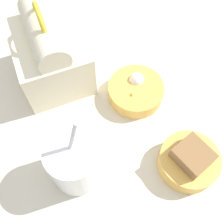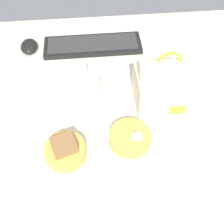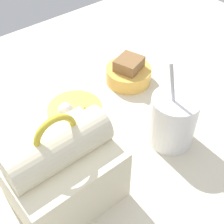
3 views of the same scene
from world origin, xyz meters
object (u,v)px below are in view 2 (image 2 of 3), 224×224
(lunch_bag, at_px, (164,84))
(bento_bowl_snacks, at_px, (130,137))
(keyboard, at_px, (93,45))
(bento_bowl_sandwich, at_px, (65,150))
(computer_mouse, at_px, (29,46))
(soup_cup, at_px, (85,87))

(lunch_bag, bearing_deg, bento_bowl_snacks, -129.90)
(keyboard, height_order, lunch_bag, lunch_bag)
(bento_bowl_sandwich, xyz_separation_m, computer_mouse, (-0.14, 0.48, -0.01))
(keyboard, relative_size, computer_mouse, 4.34)
(soup_cup, xyz_separation_m, computer_mouse, (-0.21, 0.27, -0.04))
(lunch_bag, xyz_separation_m, soup_cup, (-0.25, 0.03, -0.02))
(soup_cup, distance_m, bento_bowl_snacks, 0.22)
(soup_cup, xyz_separation_m, bento_bowl_sandwich, (-0.07, -0.21, -0.03))
(bento_bowl_snacks, height_order, computer_mouse, bento_bowl_snacks)
(soup_cup, height_order, bento_bowl_sandwich, soup_cup)
(keyboard, xyz_separation_m, bento_bowl_snacks, (0.09, -0.44, 0.01))
(keyboard, bearing_deg, lunch_bag, -54.40)
(bento_bowl_snacks, bearing_deg, computer_mouse, 126.19)
(keyboard, distance_m, computer_mouse, 0.24)
(bento_bowl_snacks, bearing_deg, keyboard, 100.85)
(keyboard, distance_m, soup_cup, 0.27)
(lunch_bag, bearing_deg, keyboard, 125.60)
(soup_cup, height_order, computer_mouse, soup_cup)
(bento_bowl_sandwich, relative_size, bento_bowl_snacks, 0.95)
(lunch_bag, bearing_deg, soup_cup, 173.86)
(bento_bowl_snacks, relative_size, computer_mouse, 1.41)
(lunch_bag, xyz_separation_m, bento_bowl_snacks, (-0.13, -0.15, -0.06))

